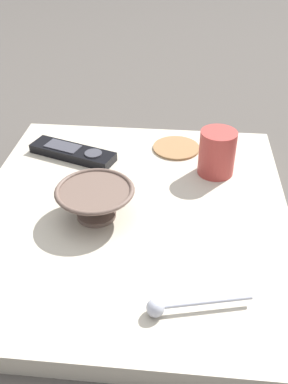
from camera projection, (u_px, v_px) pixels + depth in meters
name	position (u px, v px, depth m)	size (l,w,h in m)	color
ground_plane	(131.00, 224.00, 0.82)	(6.00, 6.00, 0.00)	#47423D
table	(131.00, 216.00, 0.81)	(0.58, 0.65, 0.04)	#B7AD99
cereal_bowl	(95.00, 201.00, 0.77)	(0.14, 0.14, 0.06)	brown
coffee_mug	(217.00, 153.00, 0.88)	(0.07, 0.07, 0.09)	#A53833
teaspoon	(166.00, 307.00, 0.60)	(0.15, 0.05, 0.03)	#A3A5B2
tv_remote_near	(73.00, 152.00, 0.95)	(0.20, 0.11, 0.02)	black
drink_coaster	(176.00, 148.00, 0.98)	(0.11, 0.11, 0.01)	olive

